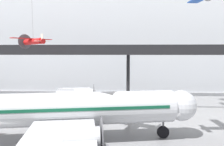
# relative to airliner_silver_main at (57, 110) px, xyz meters

# --- Properties ---
(hangar_back_wall) EXTENTS (140.00, 3.00, 27.17)m
(hangar_back_wall) POSITION_rel_airliner_silver_main_xyz_m (7.77, 30.63, 10.10)
(hangar_back_wall) COLOR silver
(hangar_back_wall) RESTS_ON ground
(mezzanine_walkway) EXTENTS (110.00, 3.20, 10.71)m
(mezzanine_walkway) POSITION_rel_airliner_silver_main_xyz_m (7.77, 23.06, 5.54)
(mezzanine_walkway) COLOR black
(mezzanine_walkway) RESTS_ON ground
(airliner_silver_main) EXTENTS (30.03, 34.46, 9.96)m
(airliner_silver_main) POSITION_rel_airliner_silver_main_xyz_m (0.00, 0.00, 0.00)
(airliner_silver_main) COLOR #B7BABF
(airliner_silver_main) RESTS_ON ground
(suspended_plane_red_highwing) EXTENTS (6.11, 6.58, 13.48)m
(suspended_plane_red_highwing) POSITION_rel_airliner_silver_main_xyz_m (-8.67, 15.61, 7.66)
(suspended_plane_red_highwing) COLOR red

